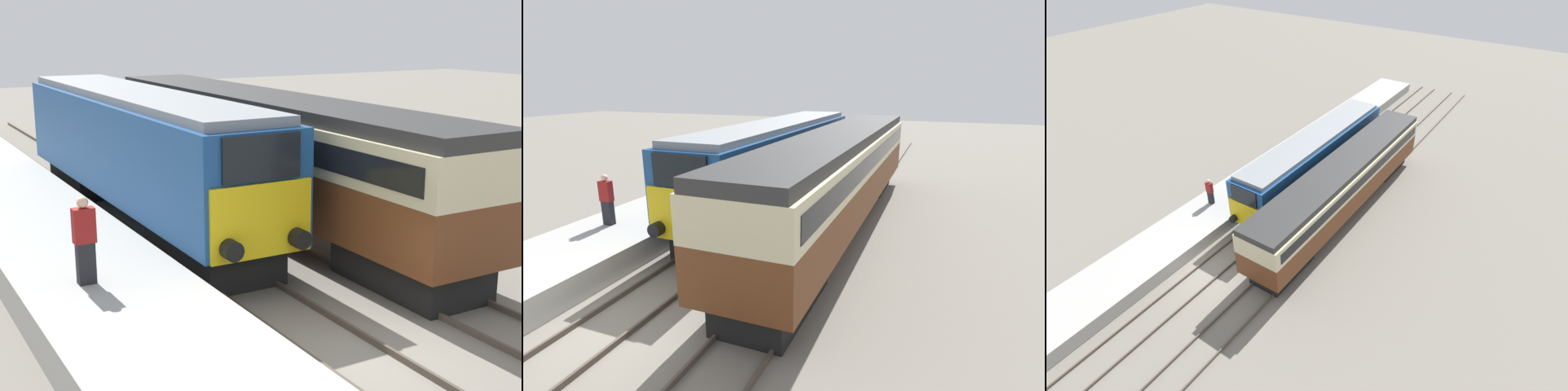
% 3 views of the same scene
% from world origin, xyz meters
% --- Properties ---
extents(ground_plane, '(120.00, 120.00, 0.00)m').
position_xyz_m(ground_plane, '(0.00, 0.00, 0.00)').
color(ground_plane, slate).
extents(platform_left, '(3.50, 50.00, 0.84)m').
position_xyz_m(platform_left, '(-3.30, 8.00, 0.42)').
color(platform_left, '#A8A8A3').
rests_on(platform_left, ground_plane).
extents(rails_near_track, '(1.51, 60.00, 0.14)m').
position_xyz_m(rails_near_track, '(0.00, 5.00, 0.07)').
color(rails_near_track, '#4C4238').
rests_on(rails_near_track, ground_plane).
extents(rails_far_track, '(1.50, 60.00, 0.14)m').
position_xyz_m(rails_far_track, '(3.40, 5.00, 0.07)').
color(rails_far_track, '#4C4238').
rests_on(rails_far_track, ground_plane).
extents(locomotive, '(2.70, 15.47, 4.01)m').
position_xyz_m(locomotive, '(0.00, 10.82, 2.25)').
color(locomotive, black).
rests_on(locomotive, ground_plane).
extents(passenger_carriage, '(2.75, 17.81, 3.89)m').
position_xyz_m(passenger_carriage, '(3.40, 9.04, 2.36)').
color(passenger_carriage, black).
rests_on(passenger_carriage, ground_plane).
extents(person_on_platform, '(0.44, 0.26, 1.82)m').
position_xyz_m(person_on_platform, '(-3.69, 4.02, 1.75)').
color(person_on_platform, black).
rests_on(person_on_platform, platform_left).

